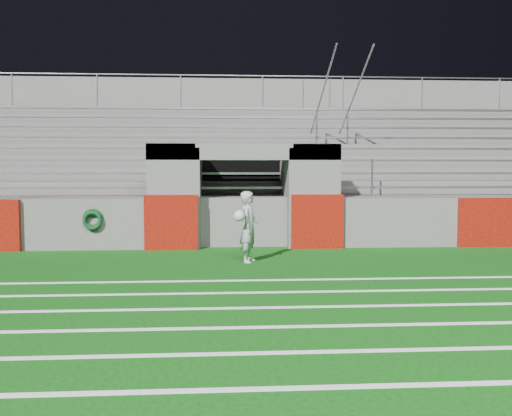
{
  "coord_description": "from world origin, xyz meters",
  "views": [
    {
      "loc": [
        -0.66,
        -11.0,
        2.0
      ],
      "look_at": [
        0.2,
        1.8,
        1.1
      ],
      "focal_mm": 40.0,
      "sensor_mm": 36.0,
      "label": 1
    }
  ],
  "objects": [
    {
      "name": "field_markings",
      "position": [
        0.0,
        -5.0,
        0.01
      ],
      "size": [
        28.0,
        8.09,
        0.01
      ],
      "color": "white",
      "rests_on": "ground"
    },
    {
      "name": "ground",
      "position": [
        0.0,
        0.0,
        0.0
      ],
      "size": [
        90.0,
        90.0,
        0.0
      ],
      "primitive_type": "plane",
      "color": "#0B440C",
      "rests_on": "ground"
    },
    {
      "name": "stadium_structure",
      "position": [
        0.0,
        7.97,
        1.49
      ],
      "size": [
        26.0,
        8.48,
        5.42
      ],
      "color": "#575552",
      "rests_on": "ground"
    },
    {
      "name": "hose_coil",
      "position": [
        -3.69,
        2.93,
        0.76
      ],
      "size": [
        0.48,
        0.14,
        0.52
      ],
      "color": "#0B3810",
      "rests_on": "ground"
    },
    {
      "name": "goalkeeper_with_ball",
      "position": [
        -0.01,
        1.0,
        0.77
      ],
      "size": [
        0.59,
        0.76,
        1.51
      ],
      "color": "#9FA3A9",
      "rests_on": "ground"
    }
  ]
}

